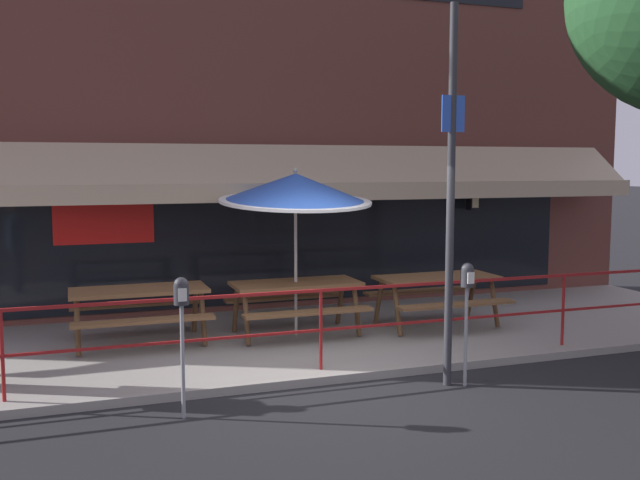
# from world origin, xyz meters

# --- Properties ---
(ground_plane) EXTENTS (120.00, 120.00, 0.00)m
(ground_plane) POSITION_xyz_m (0.00, 0.00, 0.00)
(ground_plane) COLOR black
(patio_deck) EXTENTS (15.00, 4.00, 0.10)m
(patio_deck) POSITION_xyz_m (0.00, 2.00, 0.05)
(patio_deck) COLOR gray
(patio_deck) RESTS_ON ground
(restaurant_building) EXTENTS (15.00, 1.60, 8.64)m
(restaurant_building) POSITION_xyz_m (0.00, 4.23, 4.28)
(restaurant_building) COLOR brown
(restaurant_building) RESTS_ON ground
(patio_railing) EXTENTS (13.84, 0.04, 0.97)m
(patio_railing) POSITION_xyz_m (0.00, 0.30, 0.80)
(patio_railing) COLOR maroon
(patio_railing) RESTS_ON patio_deck
(picnic_table_left) EXTENTS (1.80, 1.42, 0.76)m
(picnic_table_left) POSITION_xyz_m (-1.91, 2.24, 0.71)
(picnic_table_left) COLOR brown
(picnic_table_left) RESTS_ON patio_deck
(picnic_table_centre) EXTENTS (1.80, 1.42, 0.76)m
(picnic_table_centre) POSITION_xyz_m (0.24, 2.05, 0.71)
(picnic_table_centre) COLOR brown
(picnic_table_centre) RESTS_ON patio_deck
(picnic_table_right) EXTENTS (1.80, 1.42, 0.76)m
(picnic_table_right) POSITION_xyz_m (2.39, 1.86, 0.71)
(picnic_table_right) COLOR brown
(picnic_table_right) RESTS_ON patio_deck
(patio_umbrella_centre) EXTENTS (2.14, 2.14, 2.38)m
(patio_umbrella_centre) POSITION_xyz_m (0.24, 2.05, 2.18)
(patio_umbrella_centre) COLOR #B7B2A8
(patio_umbrella_centre) RESTS_ON patio_deck
(parking_meter_near) EXTENTS (0.15, 0.16, 1.42)m
(parking_meter_near) POSITION_xyz_m (-1.74, -0.52, 1.15)
(parking_meter_near) COLOR gray
(parking_meter_near) RESTS_ON ground
(parking_meter_far) EXTENTS (0.15, 0.16, 1.42)m
(parking_meter_far) POSITION_xyz_m (1.45, -0.55, 1.15)
(parking_meter_far) COLOR gray
(parking_meter_far) RESTS_ON ground
(street_sign_pole) EXTENTS (0.28, 0.09, 4.28)m
(street_sign_pole) POSITION_xyz_m (1.27, -0.45, 2.19)
(street_sign_pole) COLOR #2D2D33
(street_sign_pole) RESTS_ON ground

